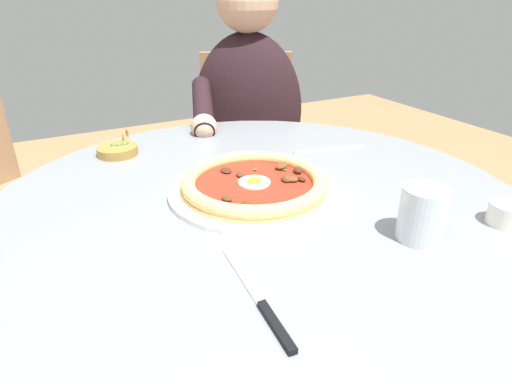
% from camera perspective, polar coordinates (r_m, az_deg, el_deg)
% --- Properties ---
extents(dining_table, '(1.01, 1.01, 0.73)m').
position_cam_1_polar(dining_table, '(0.88, 0.33, -9.18)').
color(dining_table, gray).
rests_on(dining_table, ground).
extents(pizza_on_plate, '(0.33, 0.33, 0.04)m').
position_cam_1_polar(pizza_on_plate, '(0.81, -0.04, 1.06)').
color(pizza_on_plate, white).
rests_on(pizza_on_plate, dining_table).
extents(water_glass, '(0.07, 0.07, 0.09)m').
position_cam_1_polar(water_glass, '(0.70, 21.44, -3.17)').
color(water_glass, silver).
rests_on(water_glass, dining_table).
extents(steak_knife, '(0.03, 0.22, 0.01)m').
position_cam_1_polar(steak_knife, '(0.54, 1.16, -15.43)').
color(steak_knife, silver).
rests_on(steak_knife, dining_table).
extents(ramekin_capers, '(0.06, 0.06, 0.04)m').
position_cam_1_polar(ramekin_capers, '(0.82, 30.75, -2.44)').
color(ramekin_capers, white).
rests_on(ramekin_capers, dining_table).
extents(olive_pan, '(0.09, 0.11, 0.04)m').
position_cam_1_polar(olive_pan, '(1.06, -18.11, 5.46)').
color(olive_pan, olive).
rests_on(olive_pan, dining_table).
extents(fork_utensil, '(0.18, 0.05, 0.00)m').
position_cam_1_polar(fork_utensil, '(1.05, 9.88, 5.71)').
color(fork_utensil, '#BCBCC1').
rests_on(fork_utensil, dining_table).
extents(diner_person, '(0.50, 0.47, 1.15)m').
position_cam_1_polar(diner_person, '(1.52, -1.06, 3.52)').
color(diner_person, '#282833').
rests_on(diner_person, ground).
extents(cafe_chair_diner, '(0.51, 0.51, 0.87)m').
position_cam_1_polar(cafe_chair_diner, '(1.65, -1.15, 5.88)').
color(cafe_chair_diner, '#957050').
rests_on(cafe_chair_diner, ground).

